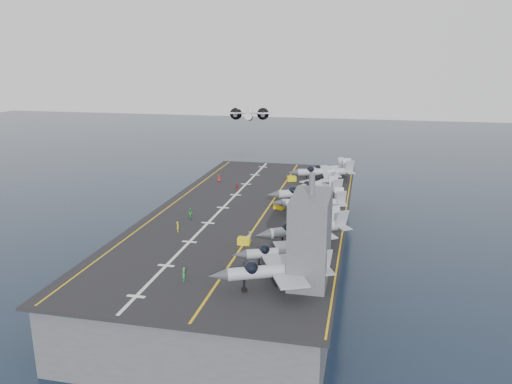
% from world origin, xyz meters
% --- Properties ---
extents(ground, '(500.00, 500.00, 0.00)m').
position_xyz_m(ground, '(0.00, 0.00, 0.00)').
color(ground, '#142135').
rests_on(ground, ground).
extents(hull, '(36.00, 90.00, 10.00)m').
position_xyz_m(hull, '(0.00, 0.00, 5.00)').
color(hull, '#56595E').
rests_on(hull, ground).
extents(flight_deck, '(38.00, 92.00, 0.40)m').
position_xyz_m(flight_deck, '(0.00, 0.00, 10.20)').
color(flight_deck, black).
rests_on(flight_deck, hull).
extents(foul_line, '(0.35, 90.00, 0.02)m').
position_xyz_m(foul_line, '(3.00, 0.00, 10.42)').
color(foul_line, gold).
rests_on(foul_line, flight_deck).
extents(landing_centerline, '(0.50, 90.00, 0.02)m').
position_xyz_m(landing_centerline, '(-6.00, 0.00, 10.42)').
color(landing_centerline, silver).
rests_on(landing_centerline, flight_deck).
extents(deck_edge_port, '(0.25, 90.00, 0.02)m').
position_xyz_m(deck_edge_port, '(-17.00, 0.00, 10.42)').
color(deck_edge_port, gold).
rests_on(deck_edge_port, flight_deck).
extents(deck_edge_stbd, '(0.25, 90.00, 0.02)m').
position_xyz_m(deck_edge_stbd, '(18.50, 0.00, 10.42)').
color(deck_edge_stbd, gold).
rests_on(deck_edge_stbd, flight_deck).
extents(island_superstructure, '(5.00, 10.00, 15.00)m').
position_xyz_m(island_superstructure, '(15.00, -30.00, 17.90)').
color(island_superstructure, '#56595E').
rests_on(island_superstructure, flight_deck).
extents(fighter_jet_0, '(19.07, 16.37, 5.59)m').
position_xyz_m(fighter_jet_0, '(11.30, -33.93, 13.19)').
color(fighter_jet_0, gray).
rests_on(fighter_jet_0, flight_deck).
extents(fighter_jet_1, '(16.01, 13.53, 4.72)m').
position_xyz_m(fighter_jet_1, '(10.99, -26.37, 12.76)').
color(fighter_jet_1, '#98A0AA').
rests_on(fighter_jet_1, flight_deck).
extents(fighter_jet_2, '(19.03, 17.49, 5.50)m').
position_xyz_m(fighter_jet_2, '(13.11, -16.72, 13.15)').
color(fighter_jet_2, '#91979F').
rests_on(fighter_jet_2, flight_deck).
extents(fighter_jet_4, '(16.24, 12.70, 5.00)m').
position_xyz_m(fighter_jet_4, '(12.34, -0.39, 12.90)').
color(fighter_jet_4, gray).
rests_on(fighter_jet_4, flight_deck).
extents(fighter_jet_5, '(18.73, 16.12, 5.48)m').
position_xyz_m(fighter_jet_5, '(10.82, 6.03, 13.14)').
color(fighter_jet_5, '#979FA7').
rests_on(fighter_jet_5, flight_deck).
extents(fighter_jet_6, '(14.45, 15.50, 4.48)m').
position_xyz_m(fighter_jet_6, '(11.18, 15.16, 12.64)').
color(fighter_jet_6, '#949BA2').
rests_on(fighter_jet_6, flight_deck).
extents(fighter_jet_7, '(18.57, 15.12, 5.57)m').
position_xyz_m(fighter_jet_7, '(12.33, 26.02, 13.19)').
color(fighter_jet_7, '#A0ABB2').
rests_on(fighter_jet_7, flight_deck).
extents(fighter_jet_8, '(15.63, 14.73, 4.52)m').
position_xyz_m(fighter_jet_8, '(12.54, 31.85, 12.66)').
color(fighter_jet_8, gray).
rests_on(fighter_jet_8, flight_deck).
extents(tow_cart_a, '(2.03, 1.35, 1.20)m').
position_xyz_m(tow_cart_a, '(3.08, -19.14, 11.00)').
color(tow_cart_a, gold).
rests_on(tow_cart_a, flight_deck).
extents(tow_cart_b, '(2.34, 1.83, 1.23)m').
position_xyz_m(tow_cart_b, '(5.30, 1.62, 11.02)').
color(tow_cart_b, '#DDB00C').
rests_on(tow_cart_b, flight_deck).
extents(tow_cart_c, '(2.45, 2.08, 1.25)m').
position_xyz_m(tow_cart_c, '(4.28, 25.52, 11.02)').
color(tow_cart_c, yellow).
rests_on(tow_cart_c, flight_deck).
extents(crew_1, '(1.07, 1.30, 1.86)m').
position_xyz_m(crew_1, '(-9.65, -15.70, 11.33)').
color(crew_1, yellow).
rests_on(crew_1, flight_deck).
extents(crew_2, '(1.41, 1.33, 1.95)m').
position_xyz_m(crew_2, '(-10.01, -8.05, 11.38)').
color(crew_2, green).
rests_on(crew_2, flight_deck).
extents(crew_4, '(0.90, 1.10, 1.59)m').
position_xyz_m(crew_4, '(-6.62, 13.89, 11.20)').
color(crew_4, '#A21F18').
rests_on(crew_4, flight_deck).
extents(crew_5, '(1.08, 0.74, 1.77)m').
position_xyz_m(crew_5, '(-13.14, 21.21, 11.28)').
color(crew_5, '#B21919').
rests_on(crew_5, flight_deck).
extents(crew_6, '(0.84, 1.21, 1.97)m').
position_xyz_m(crew_6, '(-1.63, -34.33, 11.38)').
color(crew_6, green).
rests_on(crew_6, flight_deck).
extents(crew_7, '(1.01, 0.71, 1.61)m').
position_xyz_m(crew_7, '(3.56, -17.26, 11.20)').
color(crew_7, white).
rests_on(crew_7, flight_deck).
extents(transport_plane, '(22.67, 17.50, 4.83)m').
position_xyz_m(transport_plane, '(-13.36, 54.90, 22.44)').
color(transport_plane, silver).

